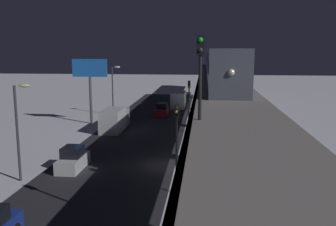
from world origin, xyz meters
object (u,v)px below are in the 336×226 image
Objects in this scene: rail_signal at (200,63)px; sedan_white at (73,160)px; subway_train at (216,59)px; traffic_light_near at (177,136)px; sedan_red at (162,110)px; delivery_van at (179,99)px; commercial_billboard at (90,74)px; box_truck at (115,119)px; traffic_light_mid at (189,99)px.

rail_signal reaches higher than sedan_white.
subway_train is at bearing -92.52° from rail_signal.
rail_signal is 9.47m from traffic_light_near.
sedan_red is at bearing -81.54° from traffic_light_near.
rail_signal is 0.54× the size of delivery_van.
traffic_light_near is (-4.70, 31.59, 3.40)m from sedan_red.
commercial_billboard reaches higher than delivery_van.
box_truck and delivery_van have the same top height.
subway_train is 8.32× the size of commercial_billboard.
box_truck is at bearing -89.28° from sedan_white.
sedan_white is at bearing 59.22° from traffic_light_mid.
traffic_light_near is 28.02m from commercial_billboard.
sedan_red is 0.55× the size of box_truck.
box_truck is 1.16× the size of traffic_light_mid.
traffic_light_near reaches higher than sedan_red.
delivery_van is 40.91m from traffic_light_near.
rail_signal is 0.97× the size of sedan_white.
subway_train reaches higher than commercial_billboard.
subway_train reaches higher than box_truck.
box_truck is at bearing -2.11° from traffic_light_mid.
delivery_van is (-6.60, -36.08, 0.55)m from sedan_white.
traffic_light_near is at bearing 119.46° from commercial_billboard.
box_truck is at bearing 50.08° from subway_train.
traffic_light_near is at bearing -81.54° from sedan_red.
rail_signal reaches higher than subway_train.
subway_train is 12.33m from sedan_red.
sedan_white is (10.97, -12.27, -8.77)m from rail_signal.
traffic_light_mid reaches higher than box_truck.
rail_signal reaches higher than box_truck.
sedan_white is at bearing -26.53° from traffic_light_near.
sedan_red is 9.37m from delivery_van.
sedan_red is at bearing -141.04° from commercial_billboard.
subway_train reaches higher than sedan_red.
delivery_van reaches higher than sedan_red.
sedan_red is (-4.60, -26.95, 0.00)m from sedan_white.
delivery_van is at bearing -108.68° from box_truck.
rail_signal is 49.24m from delivery_van.
subway_train is at bearing -112.20° from sedan_white.
rail_signal is at bearing 131.80° from sedan_white.
rail_signal is at bearing -80.78° from sedan_red.
commercial_billboard is at bearing 34.65° from subway_train.
commercial_billboard is (17.33, 11.98, -1.79)m from subway_train.
commercial_billboard is (15.39, -31.92, -2.74)m from rail_signal.
delivery_van is at bearing -123.86° from commercial_billboard.
traffic_light_mid is 0.72× the size of commercial_billboard.
traffic_light_mid is at bearing 163.61° from commercial_billboard.
traffic_light_near reaches higher than sedan_white.
sedan_white is at bearing 67.80° from subway_train.
sedan_red is (6.37, -39.21, -8.77)m from rail_signal.
commercial_billboard is (9.02, 7.30, 6.03)m from sedan_red.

